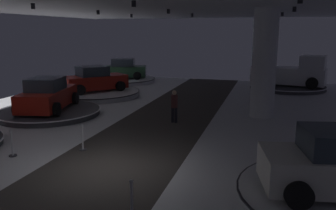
{
  "coord_description": "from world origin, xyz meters",
  "views": [
    {
      "loc": [
        4.84,
        -9.67,
        4.39
      ],
      "look_at": [
        0.92,
        3.78,
        1.4
      ],
      "focal_mm": 37.37,
      "sensor_mm": 36.0,
      "label": 1
    }
  ],
  "objects_px": {
    "display_car_mid_left": "(47,95)",
    "display_platform_deep_right": "(287,87)",
    "display_platform_deep_left": "(122,80)",
    "pickup_truck_deep_right": "(293,73)",
    "visitor_walking_near": "(174,104)",
    "column_right": "(264,64)",
    "display_car_deep_left": "(122,69)",
    "display_car_far_left": "(94,80)",
    "display_platform_mid_left": "(49,112)",
    "display_platform_far_left": "(95,93)"
  },
  "relations": [
    {
      "from": "display_platform_deep_right",
      "to": "display_platform_far_left",
      "type": "xyz_separation_m",
      "value": [
        -12.79,
        -6.76,
        0.02
      ]
    },
    {
      "from": "display_platform_mid_left",
      "to": "column_right",
      "type": "bearing_deg",
      "value": 14.61
    },
    {
      "from": "display_car_mid_left",
      "to": "visitor_walking_near",
      "type": "height_order",
      "value": "display_car_mid_left"
    },
    {
      "from": "display_platform_deep_left",
      "to": "display_car_far_left",
      "type": "xyz_separation_m",
      "value": [
        0.96,
        -6.76,
        0.93
      ]
    },
    {
      "from": "pickup_truck_deep_right",
      "to": "display_car_mid_left",
      "type": "bearing_deg",
      "value": -135.84
    },
    {
      "from": "display_platform_deep_left",
      "to": "display_platform_mid_left",
      "type": "height_order",
      "value": "display_platform_deep_left"
    },
    {
      "from": "visitor_walking_near",
      "to": "display_platform_deep_left",
      "type": "bearing_deg",
      "value": 123.63
    },
    {
      "from": "display_platform_deep_right",
      "to": "visitor_walking_near",
      "type": "xyz_separation_m",
      "value": [
        -5.71,
        -12.13,
        0.74
      ]
    },
    {
      "from": "column_right",
      "to": "display_platform_deep_left",
      "type": "xyz_separation_m",
      "value": [
        -12.09,
        9.64,
        -2.58
      ]
    },
    {
      "from": "pickup_truck_deep_right",
      "to": "display_platform_deep_right",
      "type": "bearing_deg",
      "value": 167.56
    },
    {
      "from": "display_platform_deep_right",
      "to": "visitor_walking_near",
      "type": "height_order",
      "value": "visitor_walking_near"
    },
    {
      "from": "display_platform_mid_left",
      "to": "display_platform_far_left",
      "type": "xyz_separation_m",
      "value": [
        -0.28,
        5.73,
        0.02
      ]
    },
    {
      "from": "display_car_mid_left",
      "to": "display_car_deep_left",
      "type": "bearing_deg",
      "value": 95.63
    },
    {
      "from": "display_platform_deep_left",
      "to": "display_car_deep_left",
      "type": "relative_size",
      "value": 1.27
    },
    {
      "from": "display_platform_deep_left",
      "to": "display_platform_deep_right",
      "type": "relative_size",
      "value": 1.02
    },
    {
      "from": "display_car_deep_left",
      "to": "visitor_walking_near",
      "type": "distance_m",
      "value": 14.54
    },
    {
      "from": "display_car_deep_left",
      "to": "display_platform_deep_right",
      "type": "relative_size",
      "value": 0.8
    },
    {
      "from": "display_platform_mid_left",
      "to": "pickup_truck_deep_right",
      "type": "relative_size",
      "value": 0.96
    },
    {
      "from": "display_car_mid_left",
      "to": "display_car_far_left",
      "type": "xyz_separation_m",
      "value": [
        -0.3,
        5.73,
        0.03
      ]
    },
    {
      "from": "display_platform_deep_right",
      "to": "display_car_far_left",
      "type": "bearing_deg",
      "value": -152.1
    },
    {
      "from": "display_car_deep_left",
      "to": "display_car_mid_left",
      "type": "bearing_deg",
      "value": -84.37
    },
    {
      "from": "display_car_deep_left",
      "to": "display_platform_deep_right",
      "type": "distance_m",
      "value": 13.76
    },
    {
      "from": "column_right",
      "to": "visitor_walking_near",
      "type": "relative_size",
      "value": 3.46
    },
    {
      "from": "display_platform_mid_left",
      "to": "visitor_walking_near",
      "type": "relative_size",
      "value": 3.4
    },
    {
      "from": "display_platform_deep_left",
      "to": "pickup_truck_deep_right",
      "type": "relative_size",
      "value": 1.03
    },
    {
      "from": "display_car_mid_left",
      "to": "display_platform_mid_left",
      "type": "bearing_deg",
      "value": 102.91
    },
    {
      "from": "display_platform_far_left",
      "to": "visitor_walking_near",
      "type": "relative_size",
      "value": 3.8
    },
    {
      "from": "display_platform_deep_left",
      "to": "display_car_mid_left",
      "type": "height_order",
      "value": "display_car_mid_left"
    },
    {
      "from": "column_right",
      "to": "display_car_deep_left",
      "type": "xyz_separation_m",
      "value": [
        -12.06,
        9.65,
        -1.67
      ]
    },
    {
      "from": "display_platform_deep_right",
      "to": "display_platform_far_left",
      "type": "distance_m",
      "value": 14.46
    },
    {
      "from": "display_car_far_left",
      "to": "visitor_walking_near",
      "type": "height_order",
      "value": "display_car_far_left"
    },
    {
      "from": "display_platform_deep_left",
      "to": "display_platform_mid_left",
      "type": "xyz_separation_m",
      "value": [
        1.25,
        -12.47,
        -0.0
      ]
    },
    {
      "from": "display_platform_mid_left",
      "to": "display_car_deep_left",
      "type": "bearing_deg",
      "value": 95.61
    },
    {
      "from": "display_platform_far_left",
      "to": "display_car_far_left",
      "type": "xyz_separation_m",
      "value": [
        -0.02,
        -0.02,
        0.92
      ]
    },
    {
      "from": "column_right",
      "to": "pickup_truck_deep_right",
      "type": "xyz_separation_m",
      "value": [
        1.99,
        9.59,
        -1.52
      ]
    },
    {
      "from": "display_platform_deep_left",
      "to": "display_platform_mid_left",
      "type": "bearing_deg",
      "value": -84.25
    },
    {
      "from": "display_platform_mid_left",
      "to": "pickup_truck_deep_right",
      "type": "distance_m",
      "value": 17.88
    },
    {
      "from": "display_car_far_left",
      "to": "display_platform_deep_right",
      "type": "bearing_deg",
      "value": 27.9
    },
    {
      "from": "pickup_truck_deep_right",
      "to": "display_platform_deep_left",
      "type": "bearing_deg",
      "value": 179.79
    },
    {
      "from": "display_car_far_left",
      "to": "column_right",
      "type": "bearing_deg",
      "value": -14.5
    },
    {
      "from": "display_car_deep_left",
      "to": "display_platform_deep_right",
      "type": "xyz_separation_m",
      "value": [
        13.73,
        0.01,
        -0.91
      ]
    },
    {
      "from": "display_platform_mid_left",
      "to": "display_car_far_left",
      "type": "relative_size",
      "value": 1.23
    },
    {
      "from": "display_platform_deep_right",
      "to": "display_platform_mid_left",
      "type": "bearing_deg",
      "value": -135.06
    },
    {
      "from": "display_car_mid_left",
      "to": "display_platform_deep_right",
      "type": "xyz_separation_m",
      "value": [
        12.5,
        12.51,
        -0.91
      ]
    },
    {
      "from": "display_platform_far_left",
      "to": "pickup_truck_deep_right",
      "type": "bearing_deg",
      "value": 27.04
    },
    {
      "from": "column_right",
      "to": "display_car_deep_left",
      "type": "relative_size",
      "value": 1.21
    },
    {
      "from": "display_platform_deep_left",
      "to": "pickup_truck_deep_right",
      "type": "xyz_separation_m",
      "value": [
        14.08,
        -0.05,
        1.05
      ]
    },
    {
      "from": "display_platform_deep_right",
      "to": "display_platform_deep_left",
      "type": "bearing_deg",
      "value": -179.93
    },
    {
      "from": "display_car_mid_left",
      "to": "display_platform_deep_right",
      "type": "bearing_deg",
      "value": 45.03
    },
    {
      "from": "column_right",
      "to": "display_car_far_left",
      "type": "relative_size",
      "value": 1.25
    }
  ]
}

